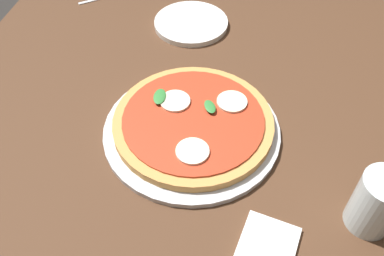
# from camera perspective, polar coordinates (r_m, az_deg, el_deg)

# --- Properties ---
(dining_table) EXTENTS (1.32, 1.13, 0.72)m
(dining_table) POSITION_cam_1_polar(r_m,az_deg,el_deg) (0.91, -0.54, -4.08)
(dining_table) COLOR #4C301E
(dining_table) RESTS_ON ground_plane
(serving_tray) EXTENTS (0.35, 0.35, 0.01)m
(serving_tray) POSITION_cam_1_polar(r_m,az_deg,el_deg) (0.84, 0.00, -0.18)
(serving_tray) COLOR silver
(serving_tray) RESTS_ON dining_table
(pizza) EXTENTS (0.32, 0.32, 0.03)m
(pizza) POSITION_cam_1_polar(r_m,az_deg,el_deg) (0.83, 0.18, 0.87)
(pizza) COLOR tan
(pizza) RESTS_ON serving_tray
(plate_white) EXTENTS (0.19, 0.19, 0.01)m
(plate_white) POSITION_cam_1_polar(r_m,az_deg,el_deg) (1.12, -0.12, 14.18)
(plate_white) COLOR white
(plate_white) RESTS_ON dining_table
(napkin) EXTENTS (0.15, 0.11, 0.01)m
(napkin) POSITION_cam_1_polar(r_m,az_deg,el_deg) (0.70, 9.96, -16.62)
(napkin) COLOR white
(napkin) RESTS_ON dining_table
(glass_cup) EXTENTS (0.08, 0.08, 0.11)m
(glass_cup) POSITION_cam_1_polar(r_m,az_deg,el_deg) (0.74, 24.00, -9.35)
(glass_cup) COLOR silver
(glass_cup) RESTS_ON dining_table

